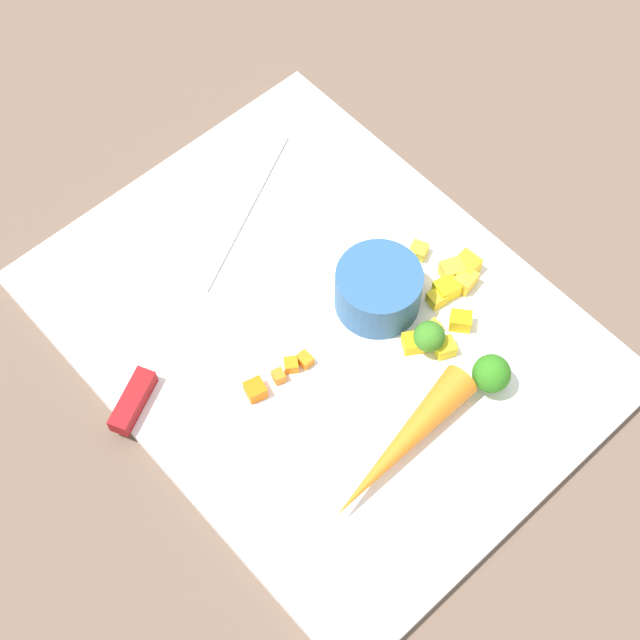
{
  "coord_description": "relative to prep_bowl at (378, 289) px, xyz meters",
  "views": [
    {
      "loc": [
        -0.31,
        0.28,
        0.78
      ],
      "look_at": [
        0.0,
        0.0,
        0.02
      ],
      "focal_mm": 54.21,
      "sensor_mm": 36.0,
      "label": 1
    }
  ],
  "objects": [
    {
      "name": "broccoli_floret_0",
      "position": [
        -0.13,
        -0.01,
        -0.0
      ],
      "size": [
        0.03,
        0.03,
        0.04
      ],
      "color": "#90B96A",
      "rests_on": "cutting_board"
    },
    {
      "name": "pepper_dice_3",
      "position": [
        0.01,
        -0.07,
        -0.02
      ],
      "size": [
        0.02,
        0.02,
        0.01
      ],
      "primitive_type": "cube",
      "rotation": [
        0.0,
        0.0,
        0.4
      ],
      "color": "yellow",
      "rests_on": "cutting_board"
    },
    {
      "name": "pepper_dice_7",
      "position": [
        -0.05,
        0.01,
        -0.02
      ],
      "size": [
        0.02,
        0.02,
        0.01
      ],
      "primitive_type": "cube",
      "rotation": [
        0.0,
        0.0,
        2.59
      ],
      "color": "yellow",
      "rests_on": "cutting_board"
    },
    {
      "name": "pepper_dice_0",
      "position": [
        -0.05,
        -0.02,
        -0.02
      ],
      "size": [
        0.01,
        0.01,
        0.01
      ],
      "primitive_type": "cube",
      "rotation": [
        0.0,
        0.0,
        1.54
      ],
      "color": "yellow",
      "rests_on": "cutting_board"
    },
    {
      "name": "pepper_dice_1",
      "position": [
        -0.04,
        -0.05,
        -0.02
      ],
      "size": [
        0.02,
        0.02,
        0.02
      ],
      "primitive_type": "cube",
      "rotation": [
        0.0,
        0.0,
        2.92
      ],
      "color": "yellow",
      "rests_on": "cutting_board"
    },
    {
      "name": "pepper_dice_2",
      "position": [
        -0.04,
        -0.07,
        -0.02
      ],
      "size": [
        0.02,
        0.02,
        0.02
      ],
      "primitive_type": "cube",
      "rotation": [
        0.0,
        0.0,
        0.15
      ],
      "color": "yellow",
      "rests_on": "cutting_board"
    },
    {
      "name": "pepper_dice_6",
      "position": [
        -0.03,
        -0.07,
        -0.01
      ],
      "size": [
        0.02,
        0.02,
        0.02
      ],
      "primitive_type": "cube",
      "rotation": [
        0.0,
        0.0,
        2.75
      ],
      "color": "yellow",
      "rests_on": "cutting_board"
    },
    {
      "name": "carrot_dice_2",
      "position": [
        0.0,
        0.14,
        -0.02
      ],
      "size": [
        0.02,
        0.02,
        0.01
      ],
      "primitive_type": "cube",
      "rotation": [
        0.0,
        0.0,
        1.31
      ],
      "color": "orange",
      "rests_on": "cutting_board"
    },
    {
      "name": "pepper_dice_9",
      "position": [
        -0.03,
        -0.09,
        -0.01
      ],
      "size": [
        0.02,
        0.02,
        0.02
      ],
      "primitive_type": "cube",
      "rotation": [
        0.0,
        0.0,
        1.65
      ],
      "color": "yellow",
      "rests_on": "cutting_board"
    },
    {
      "name": "broccoli_floret_1",
      "position": [
        -0.06,
        -0.0,
        -0.0
      ],
      "size": [
        0.03,
        0.03,
        0.04
      ],
      "color": "#90AC63",
      "rests_on": "cutting_board"
    },
    {
      "name": "prep_bowl",
      "position": [
        0.0,
        0.0,
        0.0
      ],
      "size": [
        0.08,
        0.08,
        0.05
      ],
      "primitive_type": "cylinder",
      "color": "#2B5787",
      "rests_on": "cutting_board"
    },
    {
      "name": "pepper_dice_4",
      "position": [
        -0.08,
        -0.01,
        -0.02
      ],
      "size": [
        0.02,
        0.02,
        0.01
      ],
      "primitive_type": "cube",
      "rotation": [
        0.0,
        0.0,
        2.73
      ],
      "color": "yellow",
      "rests_on": "cutting_board"
    },
    {
      "name": "carrot_dice_0",
      "position": [
        0.0,
        0.1,
        -0.02
      ],
      "size": [
        0.02,
        0.02,
        0.01
      ],
      "primitive_type": "cube",
      "rotation": [
        0.0,
        0.0,
        0.96
      ],
      "color": "orange",
      "rests_on": "cutting_board"
    },
    {
      "name": "ground_plane",
      "position": [
        0.02,
        0.05,
        -0.04
      ],
      "size": [
        4.0,
        4.0,
        0.0
      ],
      "primitive_type": "plane",
      "color": "brown"
    },
    {
      "name": "carrot_dice_3",
      "position": [
        0.0,
        0.12,
        -0.02
      ],
      "size": [
        0.01,
        0.01,
        0.01
      ],
      "primitive_type": "cube",
      "rotation": [
        0.0,
        0.0,
        1.3
      ],
      "color": "orange",
      "rests_on": "cutting_board"
    },
    {
      "name": "carrot_dice_1",
      "position": [
        -0.0,
        0.09,
        -0.02
      ],
      "size": [
        0.01,
        0.01,
        0.01
      ],
      "primitive_type": "cube",
      "rotation": [
        0.0,
        0.0,
        3.12
      ],
      "color": "orange",
      "rests_on": "cutting_board"
    },
    {
      "name": "chef_knife",
      "position": [
        0.11,
        0.14,
        -0.02
      ],
      "size": [
        0.17,
        0.32,
        0.02
      ],
      "rotation": [
        0.0,
        0.0,
        5.17
      ],
      "color": "silver",
      "rests_on": "cutting_board"
    },
    {
      "name": "cutting_board",
      "position": [
        0.02,
        0.05,
        -0.03
      ],
      "size": [
        0.49,
        0.38,
        0.01
      ],
      "primitive_type": "cube",
      "color": "white",
      "rests_on": "ground_plane"
    },
    {
      "name": "pepper_dice_8",
      "position": [
        -0.04,
        -0.04,
        -0.02
      ],
      "size": [
        0.02,
        0.02,
        0.01
      ],
      "primitive_type": "cube",
      "rotation": [
        0.0,
        0.0,
        1.4
      ],
      "color": "yellow",
      "rests_on": "cutting_board"
    },
    {
      "name": "pepper_dice_5",
      "position": [
        -0.07,
        -0.04,
        -0.01
      ],
      "size": [
        0.02,
        0.02,
        0.02
      ],
      "primitive_type": "cube",
      "rotation": [
        0.0,
        0.0,
        2.26
      ],
      "color": "yellow",
      "rests_on": "cutting_board"
    },
    {
      "name": "whole_carrot",
      "position": [
        -0.12,
        0.09,
        -0.01
      ],
      "size": [
        0.05,
        0.17,
        0.03
      ],
      "primitive_type": "cone",
      "rotation": [
        1.57,
        0.0,
        3.24
      ],
      "color": "orange",
      "rests_on": "cutting_board"
    }
  ]
}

